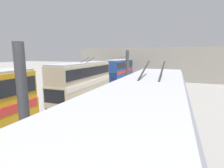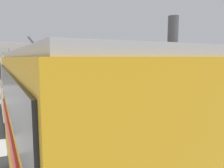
% 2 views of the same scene
% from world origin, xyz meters
% --- Properties ---
extents(depot_back_wall, '(0.50, 36.00, 7.63)m').
position_xyz_m(depot_back_wall, '(38.88, 0.00, 3.82)').
color(depot_back_wall, '#A8A093').
rests_on(depot_back_wall, ground_plane).
extents(support_column_near, '(0.74, 0.74, 6.54)m').
position_xyz_m(support_column_near, '(3.26, 0.00, 3.14)').
color(support_column_near, '#4C4C51').
rests_on(support_column_near, ground_plane).
extents(support_column_far, '(0.74, 0.74, 6.54)m').
position_xyz_m(support_column_far, '(18.63, 0.00, 3.14)').
color(support_column_far, '#4C4C51').
rests_on(support_column_far, ground_plane).
extents(bus_left_near, '(11.36, 2.54, 5.77)m').
position_xyz_m(bus_left_near, '(3.90, -4.72, 2.93)').
color(bus_left_near, black).
rests_on(bus_left_near, ground_plane).
extents(bus_right_mid, '(10.65, 2.54, 5.72)m').
position_xyz_m(bus_right_mid, '(16.18, 4.72, 2.89)').
color(bus_right_mid, black).
rests_on(bus_right_mid, ground_plane).
extents(bus_right_far, '(10.63, 2.54, 5.68)m').
position_xyz_m(bus_right_far, '(30.34, 4.72, 2.88)').
color(bus_right_far, black).
rests_on(bus_right_far, ground_plane).
extents(person_aisle_midway, '(0.48, 0.45, 1.61)m').
position_xyz_m(person_aisle_midway, '(10.84, 0.48, 0.84)').
color(person_aisle_midway, '#384251').
rests_on(person_aisle_midway, ground_plane).
extents(oil_drum, '(0.58, 0.58, 0.89)m').
position_xyz_m(oil_drum, '(5.25, 2.17, 0.44)').
color(oil_drum, '#235638').
rests_on(oil_drum, ground_plane).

